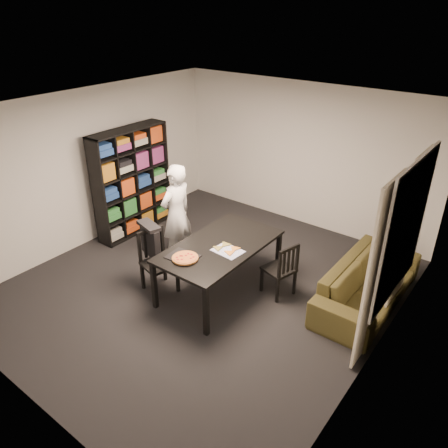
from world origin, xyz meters
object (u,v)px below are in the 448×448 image
Objects in this scene: dining_table at (220,249)px; baking_tray at (183,257)px; chair_right at (283,267)px; sofa at (368,283)px; bookshelf at (132,182)px; chair_left at (155,256)px; person at (176,214)px; pepperoni_pizza at (185,258)px.

dining_table is 0.59m from baking_tray.
chair_right is 2.10× the size of baking_tray.
dining_table is at bearing 119.86° from sofa.
bookshelf is 2.47m from dining_table.
person reaches higher than chair_left.
bookshelf is 1.36m from person.
baking_tray is (2.20, -1.10, -0.18)m from bookshelf.
chair_right is at bearing 45.47° from baking_tray.
chair_left is (-0.77, -0.51, -0.16)m from dining_table.
pepperoni_pizza is at bearing -23.23° from baking_tray.
bookshelf is 3.21m from chair_right.
chair_left is 1.83m from chair_right.
dining_table is 0.93m from chair_right.
dining_table is at bearing -12.96° from bookshelf.
chair_left is at bearing 175.79° from baking_tray.
sofa is (1.81, 1.04, -0.39)m from dining_table.
chair_left is at bearing -42.81° from chair_right.
pepperoni_pizza is (-0.12, -0.58, 0.09)m from dining_table.
bookshelf is at bearing 153.47° from pepperoni_pizza.
person is at bearing -12.36° from bookshelf.
sofa is (2.87, 0.78, -0.51)m from person.
dining_table is 2.18× the size of chair_right.
person is 4.69× the size of pepperoni_pizza.
chair_right is at bearing 48.33° from pepperoni_pizza.
person reaches higher than chair_right.
baking_tray is at bearing 156.77° from pepperoni_pizza.
pepperoni_pizza is 0.17× the size of sofa.
baking_tray is (0.87, -0.81, -0.05)m from person.
bookshelf is 4.75× the size of baking_tray.
chair_left is at bearing 173.70° from pepperoni_pizza.
bookshelf is 1.04× the size of dining_table.
dining_table is 0.60m from pepperoni_pizza.
bookshelf is at bearing 96.65° from sofa.
chair_left reaches higher than chair_right.
baking_tray is (-0.19, -0.55, 0.07)m from dining_table.
chair_right is 1.20m from sofa.
dining_table is 4.57× the size of baking_tray.
baking_tray is 0.08m from pepperoni_pizza.
chair_left is 0.57× the size of person.
chair_left is at bearing 23.13° from person.
chair_right is 2.40× the size of pepperoni_pizza.
chair_left is at bearing 120.92° from sofa.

